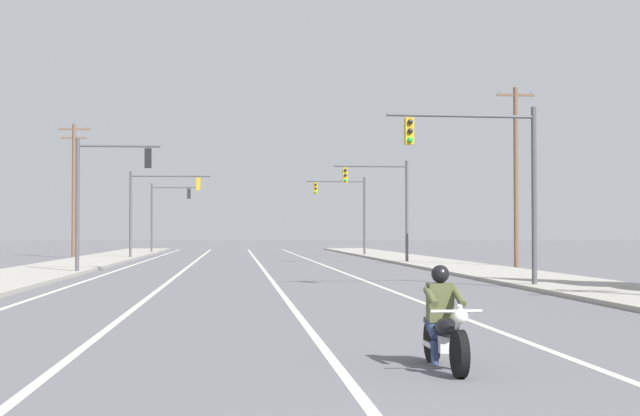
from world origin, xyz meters
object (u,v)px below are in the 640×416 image
(traffic_signal_mid_right, at_px, (386,196))
(utility_pole_left_far, at_px, (74,186))
(utility_pole_right_far, at_px, (516,174))
(traffic_signal_near_left, at_px, (101,186))
(traffic_signal_mid_left, at_px, (154,200))
(traffic_signal_far_right, at_px, (348,204))
(traffic_signal_far_left, at_px, (164,208))
(traffic_signal_near_right, at_px, (492,167))
(motorcycle_with_rider, at_px, (444,327))

(traffic_signal_mid_right, distance_m, utility_pole_left_far, 25.30)
(utility_pole_right_far, distance_m, utility_pole_left_far, 34.35)
(traffic_signal_near_left, bearing_deg, traffic_signal_mid_left, 88.97)
(traffic_signal_mid_right, bearing_deg, utility_pole_left_far, 145.41)
(traffic_signal_near_left, distance_m, traffic_signal_far_right, 33.21)
(traffic_signal_near_left, xyz_separation_m, traffic_signal_mid_left, (0.43, 23.79, 0.12))
(traffic_signal_far_left, bearing_deg, utility_pole_right_far, -59.99)
(traffic_signal_near_left, relative_size, traffic_signal_far_left, 1.00)
(traffic_signal_near_left, xyz_separation_m, utility_pole_right_far, (20.89, 4.86, 0.95))
(traffic_signal_mid_left, distance_m, utility_pole_left_far, 6.81)
(traffic_signal_near_right, bearing_deg, traffic_signal_far_right, 89.78)
(traffic_signal_near_left, height_order, utility_pole_left_far, utility_pole_left_far)
(traffic_signal_near_right, relative_size, traffic_signal_mid_left, 1.00)
(traffic_signal_far_left, relative_size, utility_pole_left_far, 0.63)
(traffic_signal_near_left, xyz_separation_m, traffic_signal_far_right, (14.93, 29.66, 0.05))
(traffic_signal_mid_right, bearing_deg, traffic_signal_near_right, -90.88)
(traffic_signal_mid_left, height_order, traffic_signal_far_left, same)
(traffic_signal_mid_right, xyz_separation_m, utility_pole_left_far, (-20.80, 14.35, 1.21))
(traffic_signal_mid_left, xyz_separation_m, utility_pole_right_far, (20.47, -18.93, 0.83))
(motorcycle_with_rider, distance_m, traffic_signal_far_right, 60.88)
(traffic_signal_near_right, height_order, utility_pole_right_far, utility_pole_right_far)
(motorcycle_with_rider, height_order, utility_pole_left_far, utility_pole_left_far)
(traffic_signal_far_right, xyz_separation_m, utility_pole_right_far, (5.96, -24.80, 0.90))
(traffic_signal_far_right, bearing_deg, motorcycle_with_rider, -95.58)
(traffic_signal_near_right, distance_m, traffic_signal_mid_right, 24.84)
(traffic_signal_near_right, bearing_deg, traffic_signal_far_left, 105.50)
(motorcycle_with_rider, relative_size, traffic_signal_near_left, 0.35)
(motorcycle_with_rider, relative_size, utility_pole_left_far, 0.22)
(motorcycle_with_rider, distance_m, utility_pole_right_far, 37.86)
(utility_pole_left_far, bearing_deg, traffic_signal_mid_left, -25.26)
(utility_pole_left_far, bearing_deg, traffic_signal_far_left, 69.46)
(traffic_signal_mid_left, bearing_deg, utility_pole_left_far, 154.74)
(traffic_signal_near_left, relative_size, utility_pole_right_far, 0.65)
(traffic_signal_near_left, bearing_deg, motorcycle_with_rider, -73.69)
(traffic_signal_far_right, bearing_deg, traffic_signal_far_left, 142.35)
(traffic_signal_near_right, xyz_separation_m, traffic_signal_far_left, (-14.93, 53.84, -0.08))
(traffic_signal_far_right, height_order, traffic_signal_far_left, same)
(traffic_signal_far_right, bearing_deg, utility_pole_right_far, -76.49)
(traffic_signal_far_left, bearing_deg, traffic_signal_near_left, -89.78)
(traffic_signal_near_left, bearing_deg, utility_pole_left_far, 101.97)
(traffic_signal_mid_left, bearing_deg, motorcycle_with_rider, -81.06)
(traffic_signal_mid_right, height_order, traffic_signal_far_right, same)
(traffic_signal_far_right, distance_m, utility_pole_left_far, 20.83)
(traffic_signal_mid_left, height_order, utility_pole_left_far, utility_pole_left_far)
(motorcycle_with_rider, distance_m, utility_pole_left_far, 59.51)
(motorcycle_with_rider, bearing_deg, traffic_signal_near_left, 106.31)
(traffic_signal_mid_right, relative_size, traffic_signal_far_left, 1.00)
(motorcycle_with_rider, xyz_separation_m, traffic_signal_near_left, (-9.02, 30.82, 3.44))
(traffic_signal_mid_left, relative_size, utility_pole_left_far, 0.63)
(traffic_signal_mid_left, height_order, utility_pole_right_far, utility_pole_right_far)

